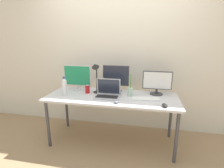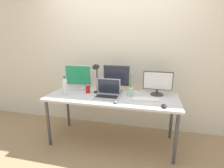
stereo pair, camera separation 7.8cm
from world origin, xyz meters
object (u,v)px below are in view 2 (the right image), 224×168
soda_can_near_keyboard (88,89)px  bamboo_vase (131,91)px  monitor_center (116,78)px  mouse_by_keyboard (164,106)px  monitor_left (78,77)px  water_bottle (65,86)px  mouse_by_laptop (116,102)px  monitor_right (158,83)px  work_desk (112,100)px  laptop_silver (108,93)px  keyboard_main (146,99)px  desk_lamp (96,72)px

soda_can_near_keyboard → bamboo_vase: bamboo_vase is taller
monitor_center → mouse_by_keyboard: bearing=-35.2°
monitor_center → soda_can_near_keyboard: (-0.40, -0.18, -0.16)m
monitor_left → bamboo_vase: monitor_left is taller
mouse_by_keyboard → water_bottle: 1.41m
mouse_by_laptop → water_bottle: bearing=165.9°
monitor_left → mouse_by_laptop: size_ratio=4.44×
monitor_left → monitor_right: (1.24, 0.00, -0.02)m
work_desk → bamboo_vase: bamboo_vase is taller
mouse_by_keyboard → mouse_by_laptop: (-0.60, 0.00, -0.00)m
laptop_silver → soda_can_near_keyboard: 0.35m
keyboard_main → soda_can_near_keyboard: soda_can_near_keyboard is taller
mouse_by_keyboard → soda_can_near_keyboard: (-1.10, 0.32, 0.05)m
monitor_left → laptop_silver: 0.62m
mouse_by_keyboard → desk_lamp: size_ratio=0.22×
mouse_by_laptop → desk_lamp: bearing=136.0°
mouse_by_laptop → water_bottle: 0.82m
keyboard_main → desk_lamp: 0.81m
keyboard_main → mouse_by_keyboard: (0.23, -0.20, 0.01)m
work_desk → bamboo_vase: 0.30m
water_bottle → soda_can_near_keyboard: water_bottle is taller
monitor_center → desk_lamp: 0.34m
mouse_by_laptop → bamboo_vase: (0.15, 0.31, 0.05)m
laptop_silver → mouse_by_laptop: 0.27m
monitor_center → laptop_silver: (-0.07, -0.28, -0.16)m
bamboo_vase → mouse_by_keyboard: bearing=-35.2°
keyboard_main → water_bottle: 1.17m
work_desk → monitor_left: 0.69m
monitor_right → desk_lamp: size_ratio=0.87×
laptop_silver → keyboard_main: 0.54m
monitor_right → laptop_silver: 0.74m
work_desk → mouse_by_laptop: 0.29m
monitor_center → monitor_right: (0.62, -0.03, -0.04)m
mouse_by_keyboard → mouse_by_laptop: bearing=169.4°
keyboard_main → water_bottle: (-1.17, -0.04, 0.12)m
water_bottle → soda_can_near_keyboard: 0.34m
monitor_left → monitor_center: bearing=2.7°
laptop_silver → water_bottle: (-0.63, -0.05, 0.07)m
mouse_by_laptop → water_bottle: size_ratio=0.36×
water_bottle → soda_can_near_keyboard: bearing=27.5°
soda_can_near_keyboard → desk_lamp: desk_lamp is taller
laptop_silver → keyboard_main: bearing=-1.5°
monitor_right → mouse_by_keyboard: bearing=-80.2°
laptop_silver → desk_lamp: 0.36m
bamboo_vase → desk_lamp: (-0.52, 0.01, 0.26)m
monitor_center → water_bottle: (-0.70, -0.33, -0.09)m
soda_can_near_keyboard → keyboard_main: bearing=-7.4°
laptop_silver → monitor_left: bearing=155.9°
monitor_right → mouse_by_laptop: size_ratio=4.24×
mouse_by_keyboard → laptop_silver: bearing=154.0°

